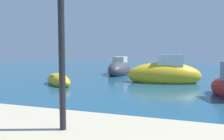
{
  "coord_description": "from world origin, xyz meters",
  "views": [
    {
      "loc": [
        -6.47,
        -6.92,
        1.96
      ],
      "look_at": [
        -11.62,
        8.22,
        0.71
      ],
      "focal_mm": 35.61,
      "sensor_mm": 36.0,
      "label": 1
    }
  ],
  "objects_px": {
    "moored_boat_0": "(119,68)",
    "moored_boat_5": "(58,81)",
    "quayside_lamp_post": "(61,9)",
    "moored_boat_1": "(164,74)"
  },
  "relations": [
    {
      "from": "moored_boat_5",
      "to": "quayside_lamp_post",
      "type": "xyz_separation_m",
      "value": [
        5.24,
        -8.09,
        2.5
      ]
    },
    {
      "from": "moored_boat_0",
      "to": "moored_boat_1",
      "type": "bearing_deg",
      "value": 38.47
    },
    {
      "from": "moored_boat_0",
      "to": "moored_boat_5",
      "type": "bearing_deg",
      "value": -17.27
    },
    {
      "from": "moored_boat_1",
      "to": "quayside_lamp_post",
      "type": "xyz_separation_m",
      "value": [
        -0.79,
        -11.27,
        2.2
      ]
    },
    {
      "from": "moored_boat_0",
      "to": "quayside_lamp_post",
      "type": "xyz_separation_m",
      "value": [
        3.68,
        -15.84,
        2.24
      ]
    },
    {
      "from": "moored_boat_5",
      "to": "quayside_lamp_post",
      "type": "bearing_deg",
      "value": -17.01
    },
    {
      "from": "moored_boat_0",
      "to": "moored_boat_1",
      "type": "relative_size",
      "value": 1.08
    },
    {
      "from": "quayside_lamp_post",
      "to": "moored_boat_1",
      "type": "bearing_deg",
      "value": 85.99
    },
    {
      "from": "quayside_lamp_post",
      "to": "moored_boat_0",
      "type": "bearing_deg",
      "value": 103.08
    },
    {
      "from": "moored_boat_0",
      "to": "quayside_lamp_post",
      "type": "distance_m",
      "value": 16.42
    }
  ]
}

